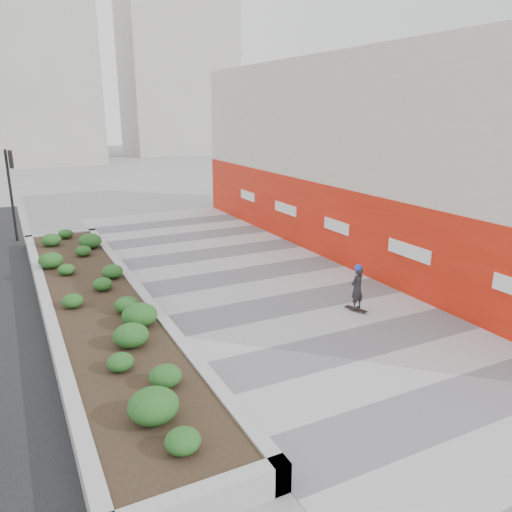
{
  "coord_description": "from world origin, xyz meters",
  "views": [
    {
      "loc": [
        -7.48,
        -7.64,
        5.93
      ],
      "look_at": [
        -0.14,
        6.92,
        1.1
      ],
      "focal_mm": 35.0,
      "sensor_mm": 36.0,
      "label": 1
    }
  ],
  "objects": [
    {
      "name": "skateboarder",
      "position": [
        1.58,
        3.58,
        0.75
      ],
      "size": [
        0.55,
        0.75,
        1.49
      ],
      "rotation": [
        0.0,
        0.0,
        0.32
      ],
      "color": "beige",
      "rests_on": "ground"
    },
    {
      "name": "distant_bldg_north_l",
      "position": [
        -5.0,
        55.0,
        10.0
      ],
      "size": [
        16.0,
        12.0,
        20.0
      ],
      "primitive_type": "cube",
      "color": "#ADAAA3",
      "rests_on": "ground"
    },
    {
      "name": "distant_bldg_north_r",
      "position": [
        15.0,
        60.0,
        12.0
      ],
      "size": [
        14.0,
        10.0,
        24.0
      ],
      "primitive_type": "cube",
      "color": "#ADAAA3",
      "rests_on": "ground"
    },
    {
      "name": "planter",
      "position": [
        -5.5,
        7.0,
        0.42
      ],
      "size": [
        3.0,
        18.0,
        0.9
      ],
      "color": "#9E9EA0",
      "rests_on": "ground"
    },
    {
      "name": "building",
      "position": [
        6.98,
        8.98,
        3.98
      ],
      "size": [
        6.04,
        24.08,
        8.0
      ],
      "color": "beige",
      "rests_on": "ground"
    },
    {
      "name": "traffic_signal_near",
      "position": [
        -7.23,
        17.5,
        2.76
      ],
      "size": [
        0.33,
        0.28,
        4.2
      ],
      "color": "black",
      "rests_on": "ground"
    },
    {
      "name": "ground",
      "position": [
        0.0,
        0.0,
        0.0
      ],
      "size": [
        160.0,
        160.0,
        0.0
      ],
      "primitive_type": "plane",
      "color": "gray",
      "rests_on": "ground"
    },
    {
      "name": "manhole_cover",
      "position": [
        0.5,
        3.0,
        0.0
      ],
      "size": [
        0.44,
        0.44,
        0.01
      ],
      "primitive_type": "cylinder",
      "color": "#595654",
      "rests_on": "ground"
    },
    {
      "name": "walkway",
      "position": [
        0.0,
        3.0,
        0.01
      ],
      "size": [
        8.0,
        36.0,
        0.01
      ],
      "primitive_type": "cube",
      "color": "#A8A8AD",
      "rests_on": "ground"
    }
  ]
}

